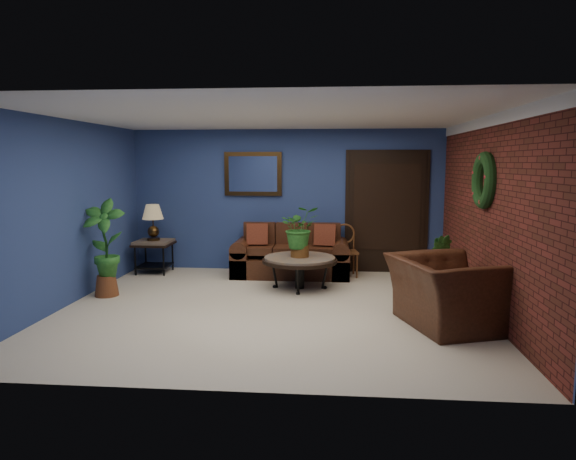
# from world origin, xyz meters

# --- Properties ---
(floor) EXTENTS (5.50, 5.50, 0.00)m
(floor) POSITION_xyz_m (0.00, 0.00, 0.00)
(floor) COLOR beige
(floor) RESTS_ON ground
(wall_back) EXTENTS (5.50, 0.04, 2.50)m
(wall_back) POSITION_xyz_m (0.00, 2.50, 1.25)
(wall_back) COLOR navy
(wall_back) RESTS_ON ground
(wall_left) EXTENTS (0.04, 5.00, 2.50)m
(wall_left) POSITION_xyz_m (-2.75, 0.00, 1.25)
(wall_left) COLOR navy
(wall_left) RESTS_ON ground
(wall_right_brick) EXTENTS (0.04, 5.00, 2.50)m
(wall_right_brick) POSITION_xyz_m (2.75, 0.00, 1.25)
(wall_right_brick) COLOR maroon
(wall_right_brick) RESTS_ON ground
(ceiling) EXTENTS (5.50, 5.00, 0.02)m
(ceiling) POSITION_xyz_m (0.00, 0.00, 2.50)
(ceiling) COLOR silver
(ceiling) RESTS_ON wall_back
(crown_molding) EXTENTS (0.03, 5.00, 0.14)m
(crown_molding) POSITION_xyz_m (2.72, 0.00, 2.43)
(crown_molding) COLOR white
(crown_molding) RESTS_ON wall_right_brick
(wall_mirror) EXTENTS (1.02, 0.06, 0.77)m
(wall_mirror) POSITION_xyz_m (-0.60, 2.46, 1.72)
(wall_mirror) COLOR #402A13
(wall_mirror) RESTS_ON wall_back
(closet_door) EXTENTS (1.44, 0.06, 2.18)m
(closet_door) POSITION_xyz_m (1.75, 2.47, 1.05)
(closet_door) COLOR black
(closet_door) RESTS_ON wall_back
(wreath) EXTENTS (0.16, 0.72, 0.72)m
(wreath) POSITION_xyz_m (2.69, 0.05, 1.70)
(wreath) COLOR black
(wreath) RESTS_ON wall_right_brick
(sofa) EXTENTS (1.97, 0.85, 0.89)m
(sofa) POSITION_xyz_m (0.11, 2.07, 0.29)
(sofa) COLOR #442113
(sofa) RESTS_ON ground
(coffee_table) EXTENTS (1.15, 1.15, 0.49)m
(coffee_table) POSITION_xyz_m (0.32, 1.13, 0.43)
(coffee_table) COLOR #544D49
(coffee_table) RESTS_ON ground
(end_table) EXTENTS (0.63, 0.63, 0.57)m
(end_table) POSITION_xyz_m (-2.30, 2.05, 0.44)
(end_table) COLOR #544D49
(end_table) RESTS_ON ground
(table_lamp) EXTENTS (0.36, 0.36, 0.61)m
(table_lamp) POSITION_xyz_m (-2.30, 2.05, 0.97)
(table_lamp) COLOR #402A13
(table_lamp) RESTS_ON end_table
(side_chair) EXTENTS (0.43, 0.43, 0.88)m
(side_chair) POSITION_xyz_m (1.04, 2.11, 0.50)
(side_chair) COLOR brown
(side_chair) RESTS_ON ground
(armchair) EXTENTS (1.43, 1.53, 0.81)m
(armchair) POSITION_xyz_m (2.15, -0.55, 0.41)
(armchair) COLOR #442113
(armchair) RESTS_ON ground
(coffee_plant) EXTENTS (0.68, 0.63, 0.78)m
(coffee_plant) POSITION_xyz_m (0.32, 1.13, 0.92)
(coffee_plant) COLOR brown
(coffee_plant) RESTS_ON coffee_table
(floor_plant) EXTENTS (0.45, 0.38, 0.88)m
(floor_plant) POSITION_xyz_m (2.35, 1.04, 0.47)
(floor_plant) COLOR brown
(floor_plant) RESTS_ON ground
(tall_plant) EXTENTS (0.63, 0.44, 1.41)m
(tall_plant) POSITION_xyz_m (-2.45, 0.45, 0.76)
(tall_plant) COLOR brown
(tall_plant) RESTS_ON ground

